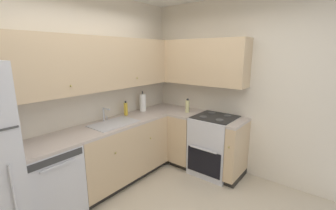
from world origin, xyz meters
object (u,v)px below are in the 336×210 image
paper_towel_roll (143,102)px  dishwasher (48,183)px  soap_bottle (126,109)px  oil_bottle (187,106)px  oven_range (214,145)px

paper_towel_roll → dishwasher: bearing=-174.6°
soap_bottle → oil_bottle: bearing=-41.4°
soap_bottle → oil_bottle: (0.75, -0.67, 0.00)m
soap_bottle → paper_towel_roll: size_ratio=0.65×
oven_range → oil_bottle: 0.75m
oven_range → paper_towel_roll: 1.36m
oven_range → paper_towel_roll: bearing=109.7°
soap_bottle → paper_towel_roll: paper_towel_roll is taller
paper_towel_roll → oil_bottle: size_ratio=1.55×
dishwasher → oven_range: bearing=-25.1°
oil_bottle → oven_range: bearing=-87.8°
paper_towel_roll → oil_bottle: paper_towel_roll is taller
dishwasher → paper_towel_roll: paper_towel_roll is taller
soap_bottle → oil_bottle: same height
oven_range → oil_bottle: (-0.02, 0.51, 0.56)m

